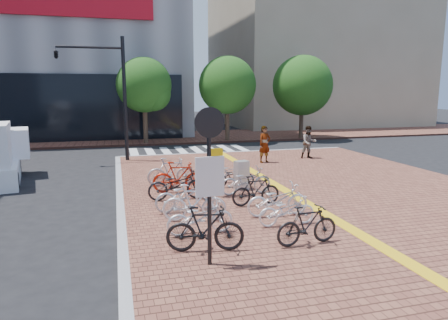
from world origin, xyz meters
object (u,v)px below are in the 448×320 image
object	(u,v)px
bike_0	(205,229)
yellow_sign	(216,163)
bike_4	(177,185)
bike_5	(179,177)
bike_6	(171,172)
bike_10	(256,190)
bike_2	(194,203)
bike_7	(307,225)
pedestrian_a	(265,144)
bike_12	(234,176)
notice_sign	(210,168)
bike_1	(200,217)
bike_13	(230,172)
bike_8	(287,210)
traffic_light_pole	(94,76)
utility_box	(242,175)
pedestrian_b	(309,142)
bike_9	(278,200)
bike_11	(246,181)
bike_3	(186,195)

from	to	relation	value
bike_0	yellow_sign	world-z (taller)	yellow_sign
bike_4	bike_5	bearing A→B (deg)	-13.12
bike_6	bike_10	world-z (taller)	bike_6
bike_2	bike_7	world-z (taller)	bike_2
pedestrian_a	bike_2	bearing A→B (deg)	-138.76
bike_4	bike_12	world-z (taller)	bike_4
bike_7	notice_sign	bearing A→B (deg)	96.93
bike_1	bike_13	world-z (taller)	bike_1
bike_8	bike_12	size ratio (longest dim) A/B	1.03
bike_5	yellow_sign	world-z (taller)	yellow_sign
bike_4	traffic_light_pole	distance (m)	9.75
bike_7	bike_8	bearing A→B (deg)	-8.43
bike_0	traffic_light_pole	world-z (taller)	traffic_light_pole
bike_0	pedestrian_a	world-z (taller)	pedestrian_a
notice_sign	bike_12	bearing A→B (deg)	69.27
bike_10	traffic_light_pole	xyz separation A→B (m)	(-5.26, 9.81, 3.93)
bike_4	bike_6	distance (m)	2.11
bike_12	yellow_sign	world-z (taller)	yellow_sign
bike_8	bike_10	bearing A→B (deg)	3.80
bike_0	notice_sign	world-z (taller)	notice_sign
bike_13	pedestrian_a	bearing A→B (deg)	-36.89
yellow_sign	bike_0	bearing A→B (deg)	-107.29
bike_2	bike_10	xyz separation A→B (m)	(2.24, 1.07, -0.05)
bike_6	traffic_light_pole	distance (m)	8.01
bike_7	utility_box	distance (m)	5.66
bike_13	bike_7	bearing A→B (deg)	-179.72
yellow_sign	notice_sign	bearing A→B (deg)	-105.60
bike_12	notice_sign	xyz separation A→B (m)	(-2.48, -6.55, 1.71)
pedestrian_b	notice_sign	xyz separation A→B (m)	(-8.36, -11.85, 1.25)
notice_sign	bike_9	bearing A→B (deg)	45.74
bike_1	bike_10	world-z (taller)	bike_10
bike_9	bike_6	bearing A→B (deg)	30.52
bike_11	pedestrian_a	size ratio (longest dim) A/B	0.99
bike_1	bike_2	bearing A→B (deg)	-5.31
bike_0	bike_4	bearing A→B (deg)	11.21
bike_4	bike_13	bearing A→B (deg)	-51.17
notice_sign	bike_4	bearing A→B (deg)	88.84
bike_5	bike_0	bearing A→B (deg)	-172.85
bike_3	bike_7	size ratio (longest dim) A/B	1.18
bike_1	bike_11	world-z (taller)	bike_11
bike_1	bike_12	world-z (taller)	bike_1
pedestrian_a	notice_sign	world-z (taller)	notice_sign
bike_13	yellow_sign	world-z (taller)	yellow_sign
utility_box	bike_6	bearing A→B (deg)	152.33
bike_11	bike_12	distance (m)	1.14
bike_2	bike_3	world-z (taller)	bike_2
traffic_light_pole	bike_12	bearing A→B (deg)	-54.16
bike_2	utility_box	world-z (taller)	bike_2
bike_0	bike_7	xyz separation A→B (m)	(2.47, -0.25, -0.05)
bike_2	bike_6	world-z (taller)	bike_6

